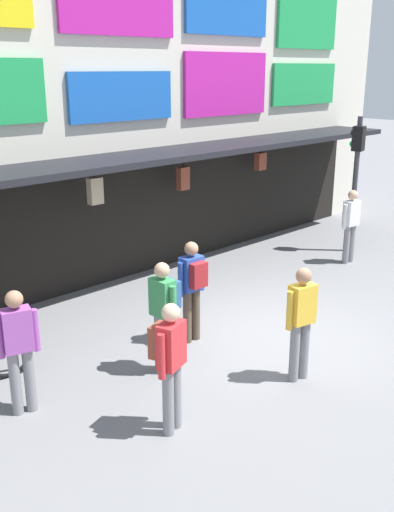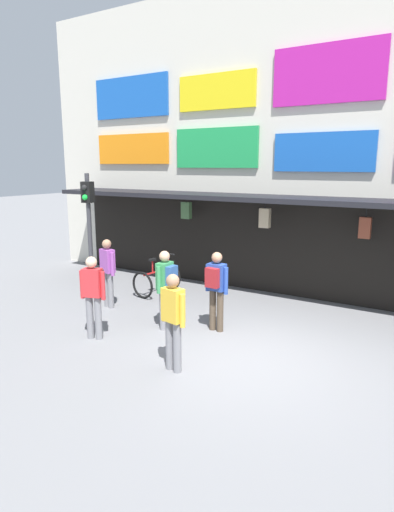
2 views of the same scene
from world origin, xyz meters
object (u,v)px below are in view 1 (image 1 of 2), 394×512
(traffic_light_far, at_px, (356,163))
(pedestrian_in_purple, at_px, (192,284))
(pedestrian_in_green, at_px, (301,318))
(pedestrian_in_blue, at_px, (19,345))
(pedestrian_in_white, at_px, (170,358))
(pedestrian_in_yellow, at_px, (351,222))
(pedestrian_in_red, at_px, (164,309))

(traffic_light_far, bearing_deg, pedestrian_in_purple, -171.34)
(traffic_light_far, distance_m, pedestrian_in_green, 6.66)
(pedestrian_in_green, height_order, pedestrian_in_blue, same)
(pedestrian_in_purple, height_order, pedestrian_in_green, same)
(pedestrian_in_white, xyz_separation_m, pedestrian_in_blue, (-1.10, 1.60, -0.04))
(pedestrian_in_blue, bearing_deg, traffic_light_far, 5.81)
(pedestrian_in_yellow, bearing_deg, pedestrian_in_red, -171.98)
(traffic_light_far, height_order, pedestrian_in_white, traffic_light_far)
(pedestrian_in_purple, relative_size, pedestrian_in_white, 1.00)
(pedestrian_in_red, bearing_deg, pedestrian_in_yellow, 8.02)
(pedestrian_in_red, xyz_separation_m, pedestrian_in_purple, (0.96, 0.42, 0.00))
(pedestrian_in_red, relative_size, pedestrian_in_green, 1.00)
(pedestrian_in_purple, bearing_deg, pedestrian_in_white, -139.67)
(pedestrian_in_yellow, bearing_deg, pedestrian_in_green, -154.75)
(pedestrian_in_yellow, distance_m, pedestrian_in_blue, 8.32)
(pedestrian_in_blue, bearing_deg, pedestrian_in_purple, -0.13)
(pedestrian_in_white, bearing_deg, pedestrian_in_red, 51.91)
(pedestrian_in_yellow, distance_m, pedestrian_in_white, 7.50)
(traffic_light_far, relative_size, pedestrian_in_green, 1.90)
(pedestrian_in_white, height_order, pedestrian_in_blue, same)
(pedestrian_in_blue, bearing_deg, pedestrian_in_green, -30.94)
(traffic_light_far, bearing_deg, pedestrian_in_blue, -174.19)
(pedestrian_in_yellow, distance_m, pedestrian_in_green, 5.61)
(pedestrian_in_red, distance_m, pedestrian_in_purple, 1.05)
(pedestrian_in_yellow, xyz_separation_m, pedestrian_in_blue, (-8.31, -0.45, 0.00))
(pedestrian_in_yellow, height_order, pedestrian_in_blue, same)
(pedestrian_in_white, bearing_deg, pedestrian_in_yellow, 15.93)
(traffic_light_far, height_order, pedestrian_in_green, traffic_light_far)
(pedestrian_in_purple, height_order, pedestrian_in_blue, same)
(pedestrian_in_green, bearing_deg, traffic_light_far, 25.97)
(pedestrian_in_red, relative_size, pedestrian_in_blue, 1.00)
(pedestrian_in_purple, distance_m, pedestrian_in_blue, 2.98)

